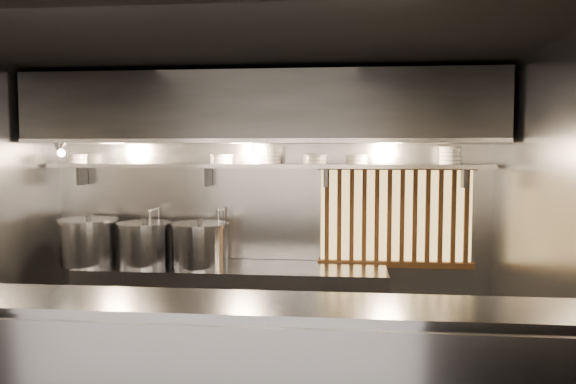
% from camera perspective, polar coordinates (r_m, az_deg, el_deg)
% --- Properties ---
extents(ceiling, '(4.50, 4.50, 0.00)m').
position_cam_1_polar(ceiling, '(4.36, -4.91, 14.34)').
color(ceiling, black).
rests_on(ceiling, wall_back).
extents(wall_back, '(4.50, 0.00, 4.50)m').
position_cam_1_polar(wall_back, '(5.81, -2.06, -2.02)').
color(wall_back, gray).
rests_on(wall_back, floor).
extents(wall_right, '(0.00, 3.00, 3.00)m').
position_cam_1_polar(wall_right, '(4.51, 24.69, -4.25)').
color(wall_right, gray).
rests_on(wall_right, floor).
extents(cooking_bench, '(3.00, 0.70, 0.90)m').
position_cam_1_polar(cooking_bench, '(5.68, -5.62, -11.95)').
color(cooking_bench, '#939398').
rests_on(cooking_bench, floor).
extents(bowl_shelf, '(4.40, 0.34, 0.04)m').
position_cam_1_polar(bowl_shelf, '(5.59, -2.33, 2.67)').
color(bowl_shelf, '#939398').
rests_on(bowl_shelf, wall_back).
extents(exhaust_hood, '(4.40, 0.81, 0.65)m').
position_cam_1_polar(exhaust_hood, '(5.39, -2.68, 8.40)').
color(exhaust_hood, '#2D2D30').
rests_on(exhaust_hood, ceiling).
extents(wood_screen, '(1.56, 0.09, 1.04)m').
position_cam_1_polar(wood_screen, '(5.73, 10.87, -2.38)').
color(wood_screen, '#F2C56D').
rests_on(wood_screen, wall_back).
extents(faucet_left, '(0.04, 0.30, 0.50)m').
position_cam_1_polar(faucet_left, '(5.96, -13.28, -2.87)').
color(faucet_left, silver).
rests_on(faucet_left, wall_back).
extents(faucet_right, '(0.04, 0.30, 0.50)m').
position_cam_1_polar(faucet_right, '(5.77, -6.68, -3.02)').
color(faucet_right, silver).
rests_on(faucet_right, wall_back).
extents(heat_lamp, '(0.25, 0.35, 0.20)m').
position_cam_1_polar(heat_lamp, '(5.74, -22.21, 4.27)').
color(heat_lamp, '#939398').
rests_on(heat_lamp, exhaust_hood).
extents(pendant_bulb, '(0.09, 0.09, 0.19)m').
position_cam_1_polar(pendant_bulb, '(5.49, -3.54, 3.49)').
color(pendant_bulb, '#2D2D30').
rests_on(pendant_bulb, exhaust_hood).
extents(stock_pot_left, '(0.70, 0.70, 0.49)m').
position_cam_1_polar(stock_pot_left, '(5.96, -19.57, -4.74)').
color(stock_pot_left, '#939398').
rests_on(stock_pot_left, cooking_bench).
extents(stock_pot_mid, '(0.63, 0.63, 0.46)m').
position_cam_1_polar(stock_pot_mid, '(5.76, -14.33, -5.08)').
color(stock_pot_mid, '#939398').
rests_on(stock_pot_mid, cooking_bench).
extents(stock_pot_right, '(0.67, 0.67, 0.47)m').
position_cam_1_polar(stock_pot_right, '(5.58, -8.91, -5.29)').
color(stock_pot_right, '#939398').
rests_on(stock_pot_right, cooking_bench).
extents(bowl_stack_0, '(0.20, 0.20, 0.09)m').
position_cam_1_polar(bowl_stack_0, '(6.18, -20.61, 3.18)').
color(bowl_stack_0, white).
rests_on(bowl_stack_0, bowl_shelf).
extents(bowl_stack_1, '(0.24, 0.24, 0.09)m').
position_cam_1_polar(bowl_stack_1, '(5.67, -6.79, 3.34)').
color(bowl_stack_1, white).
rests_on(bowl_stack_1, bowl_shelf).
extents(bowl_stack_2, '(0.23, 0.23, 0.17)m').
position_cam_1_polar(bowl_stack_2, '(5.59, -1.76, 3.74)').
color(bowl_stack_2, white).
rests_on(bowl_stack_2, bowl_shelf).
extents(bowl_stack_3, '(0.24, 0.24, 0.09)m').
position_cam_1_polar(bowl_stack_3, '(5.54, 2.75, 3.35)').
color(bowl_stack_3, white).
rests_on(bowl_stack_3, bowl_shelf).
extents(bowl_stack_4, '(0.22, 0.22, 0.09)m').
position_cam_1_polar(bowl_stack_4, '(5.54, 7.04, 3.32)').
color(bowl_stack_4, white).
rests_on(bowl_stack_4, bowl_shelf).
extents(bowl_stack_5, '(0.22, 0.22, 0.17)m').
position_cam_1_polar(bowl_stack_5, '(5.63, 16.17, 3.58)').
color(bowl_stack_5, white).
rests_on(bowl_stack_5, bowl_shelf).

